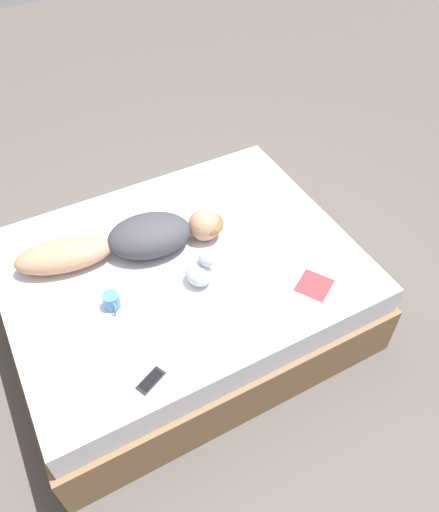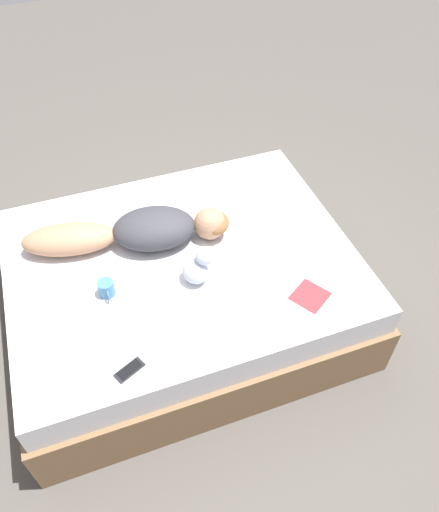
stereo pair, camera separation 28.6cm
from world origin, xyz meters
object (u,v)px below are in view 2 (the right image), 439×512
coffee_mug (106,288)px  open_magazine (290,285)px  person (137,231)px  cell_phone (130,370)px

coffee_mug → open_magazine: bearing=73.4°
person → coffee_mug: 0.42m
cell_phone → open_magazine: bearing=78.2°
person → open_magazine: person is taller
person → cell_phone: 0.88m
person → coffee_mug: size_ratio=10.05×
person → coffee_mug: person is taller
person → cell_phone: person is taller
person → cell_phone: (0.84, -0.25, -0.09)m
coffee_mug → cell_phone: (0.51, 0.01, -0.04)m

